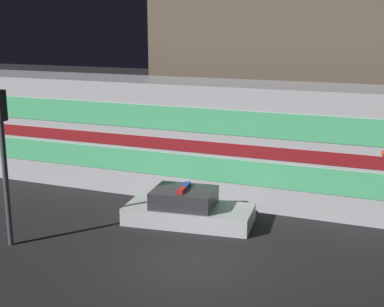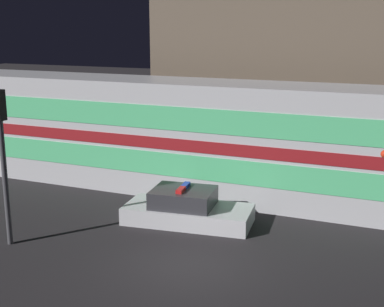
% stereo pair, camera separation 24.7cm
% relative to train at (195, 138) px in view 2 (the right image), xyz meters
% --- Properties ---
extents(ground_plane, '(120.00, 120.00, 0.00)m').
position_rel_train_xyz_m(ground_plane, '(2.44, -6.38, -2.22)').
color(ground_plane, '#262326').
extents(train, '(23.08, 2.93, 4.44)m').
position_rel_train_xyz_m(train, '(0.00, 0.00, 0.00)').
color(train, silver).
rests_on(train, ground_plane).
extents(police_car, '(4.48, 2.34, 1.29)m').
position_rel_train_xyz_m(police_car, '(1.08, -3.34, -1.75)').
color(police_car, silver).
rests_on(police_car, ground_plane).
extents(traffic_light_corner, '(0.30, 0.46, 4.75)m').
position_rel_train_xyz_m(traffic_light_corner, '(-3.21, -7.13, 0.85)').
color(traffic_light_corner, '#4C4C51').
rests_on(traffic_light_corner, ground_plane).
extents(building_left, '(11.84, 5.50, 7.82)m').
position_rel_train_xyz_m(building_left, '(2.08, 6.44, 1.69)').
color(building_left, brown).
rests_on(building_left, ground_plane).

